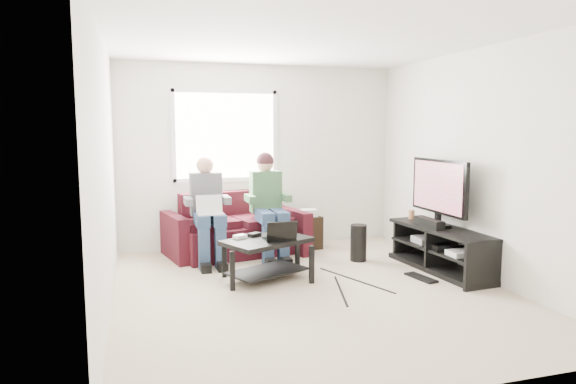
% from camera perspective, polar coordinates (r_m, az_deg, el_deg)
% --- Properties ---
extents(floor, '(4.50, 4.50, 0.00)m').
position_cam_1_polar(floor, '(5.52, 2.54, -10.87)').
color(floor, '#C6B09A').
rests_on(floor, ground).
extents(ceiling, '(4.50, 4.50, 0.00)m').
position_cam_1_polar(ceiling, '(5.33, 2.70, 16.79)').
color(ceiling, white).
rests_on(ceiling, wall_back).
extents(wall_back, '(4.50, 0.00, 4.50)m').
position_cam_1_polar(wall_back, '(7.42, -3.13, 3.96)').
color(wall_back, silver).
rests_on(wall_back, floor).
extents(wall_front, '(4.50, 0.00, 4.50)m').
position_cam_1_polar(wall_front, '(3.24, 15.85, -0.27)').
color(wall_front, silver).
rests_on(wall_front, floor).
extents(wall_left, '(0.00, 4.50, 4.50)m').
position_cam_1_polar(wall_left, '(4.98, -19.68, 2.05)').
color(wall_left, silver).
rests_on(wall_left, floor).
extents(wall_right, '(0.00, 4.50, 4.50)m').
position_cam_1_polar(wall_right, '(6.22, 20.31, 2.94)').
color(wall_right, silver).
rests_on(wall_right, floor).
extents(window, '(1.48, 0.04, 1.28)m').
position_cam_1_polar(window, '(7.30, -6.96, 6.23)').
color(window, white).
rests_on(window, wall_back).
extents(sofa, '(1.94, 1.12, 0.83)m').
position_cam_1_polar(sofa, '(7.02, -5.95, -4.39)').
color(sofa, '#3E0F1A').
rests_on(sofa, floor).
extents(person_left, '(0.40, 0.70, 1.34)m').
position_cam_1_polar(person_left, '(6.59, -8.92, -1.44)').
color(person_left, navy).
rests_on(person_left, sofa).
extents(person_right, '(0.40, 0.71, 1.39)m').
position_cam_1_polar(person_right, '(6.75, -2.22, -0.64)').
color(person_right, navy).
rests_on(person_right, sofa).
extents(laptop_silver, '(0.39, 0.36, 0.24)m').
position_cam_1_polar(laptop_silver, '(6.38, -8.65, -1.94)').
color(laptop_silver, silver).
rests_on(laptop_silver, person_left).
extents(coffee_table, '(1.10, 0.92, 0.47)m').
position_cam_1_polar(coffee_table, '(5.79, -2.36, -6.43)').
color(coffee_table, black).
rests_on(coffee_table, floor).
extents(laptop_black, '(0.40, 0.35, 0.24)m').
position_cam_1_polar(laptop_black, '(5.69, -1.00, -4.15)').
color(laptop_black, black).
rests_on(laptop_black, coffee_table).
extents(controller_a, '(0.17, 0.14, 0.04)m').
position_cam_1_polar(controller_a, '(5.81, -5.34, -4.96)').
color(controller_a, silver).
rests_on(controller_a, coffee_table).
extents(controller_b, '(0.17, 0.15, 0.04)m').
position_cam_1_polar(controller_b, '(5.91, -3.74, -4.75)').
color(controller_b, black).
rests_on(controller_b, coffee_table).
extents(controller_c, '(0.16, 0.14, 0.04)m').
position_cam_1_polar(controller_c, '(5.98, 0.07, -4.59)').
color(controller_c, gray).
rests_on(controller_c, coffee_table).
extents(tv_stand, '(0.60, 1.61, 0.52)m').
position_cam_1_polar(tv_stand, '(6.47, 16.68, -6.34)').
color(tv_stand, black).
rests_on(tv_stand, floor).
extents(tv, '(0.12, 1.10, 0.81)m').
position_cam_1_polar(tv, '(6.42, 16.41, 0.37)').
color(tv, black).
rests_on(tv, tv_stand).
extents(soundbar, '(0.12, 0.50, 0.10)m').
position_cam_1_polar(soundbar, '(6.42, 15.40, -3.30)').
color(soundbar, black).
rests_on(soundbar, tv_stand).
extents(drink_cup, '(0.08, 0.08, 0.12)m').
position_cam_1_polar(drink_cup, '(6.90, 13.56, -2.45)').
color(drink_cup, '#A96F48').
rests_on(drink_cup, tv_stand).
extents(console_white, '(0.30, 0.22, 0.06)m').
position_cam_1_polar(console_white, '(6.13, 18.76, -6.45)').
color(console_white, silver).
rests_on(console_white, tv_stand).
extents(console_grey, '(0.34, 0.26, 0.08)m').
position_cam_1_polar(console_grey, '(6.69, 15.29, -5.11)').
color(console_grey, gray).
rests_on(console_grey, tv_stand).
extents(console_black, '(0.38, 0.30, 0.07)m').
position_cam_1_polar(console_black, '(6.41, 16.95, -5.75)').
color(console_black, black).
rests_on(console_black, tv_stand).
extents(subwoofer, '(0.21, 0.21, 0.47)m').
position_cam_1_polar(subwoofer, '(6.70, 7.83, -5.61)').
color(subwoofer, black).
rests_on(subwoofer, floor).
extents(keyboard_floor, '(0.21, 0.45, 0.02)m').
position_cam_1_polar(keyboard_floor, '(6.11, 14.56, -9.19)').
color(keyboard_floor, black).
rests_on(keyboard_floor, floor).
extents(end_table, '(0.31, 0.31, 0.56)m').
position_cam_1_polar(end_table, '(7.34, 2.32, -4.31)').
color(end_table, black).
rests_on(end_table, floor).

